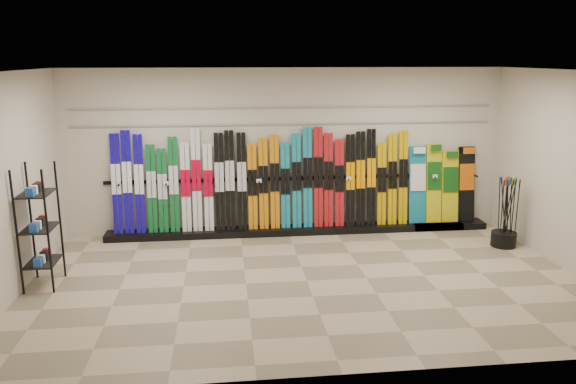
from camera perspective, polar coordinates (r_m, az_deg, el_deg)
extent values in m
plane|color=#86755C|center=(8.30, 1.93, -9.00)|extent=(8.00, 8.00, 0.00)
plane|color=beige|center=(10.28, -0.08, 4.15)|extent=(8.00, 0.00, 8.00)
plane|color=beige|center=(8.26, -26.59, 0.35)|extent=(0.00, 5.00, 5.00)
plane|color=beige|center=(9.32, 27.14, 1.65)|extent=(0.00, 5.00, 5.00)
plane|color=silver|center=(7.66, 2.11, 12.19)|extent=(8.00, 8.00, 0.00)
cube|color=black|center=(10.43, 1.29, -3.86)|extent=(8.00, 0.40, 0.12)
cube|color=#140996|center=(10.32, -17.03, 0.78)|extent=(0.17, 0.22, 1.77)
cube|color=#140996|center=(10.28, -16.00, 0.95)|extent=(0.17, 0.23, 1.82)
cube|color=#140996|center=(10.25, -14.86, 0.78)|extent=(0.17, 0.22, 1.75)
cube|color=#105D29|center=(10.23, -13.68, 0.31)|extent=(0.17, 0.20, 1.57)
cube|color=#105D29|center=(10.22, -12.62, 0.13)|extent=(0.17, 0.19, 1.49)
cube|color=#105D29|center=(10.18, -11.52, 0.74)|extent=(0.17, 0.21, 1.70)
cube|color=silver|center=(10.17, -10.34, 0.45)|extent=(0.17, 0.20, 1.59)
cube|color=silver|center=(10.15, -9.28, 1.18)|extent=(0.17, 0.23, 1.83)
cube|color=silver|center=(10.16, -8.09, 0.45)|extent=(0.17, 0.20, 1.56)
cube|color=black|center=(10.14, -6.98, 1.02)|extent=(0.17, 0.22, 1.75)
cube|color=black|center=(10.14, -5.92, 1.16)|extent=(0.17, 0.22, 1.79)
cube|color=black|center=(10.15, -4.70, 1.08)|extent=(0.17, 0.22, 1.75)
cube|color=orange|center=(10.17, -3.63, 0.53)|extent=(0.17, 0.20, 1.55)
cube|color=orange|center=(10.17, -2.51, 0.83)|extent=(0.17, 0.21, 1.65)
cube|color=orange|center=(10.19, -1.36, 1.03)|extent=(0.17, 0.21, 1.70)
cube|color=teal|center=(10.21, -0.27, 0.65)|extent=(0.17, 0.20, 1.56)
cube|color=teal|center=(10.23, 0.88, 1.14)|extent=(0.17, 0.22, 1.72)
cube|color=teal|center=(10.25, 2.01, 1.46)|extent=(0.17, 0.23, 1.83)
cube|color=#B2151B|center=(10.28, 3.09, 1.50)|extent=(0.17, 0.23, 1.83)
cube|color=#B2151B|center=(10.32, 4.15, 1.20)|extent=(0.17, 0.21, 1.72)
cube|color=#B2151B|center=(10.37, 5.25, 0.92)|extent=(0.17, 0.20, 1.61)
cube|color=black|center=(10.41, 6.35, 1.17)|extent=(0.17, 0.21, 1.69)
cube|color=black|center=(10.45, 7.38, 1.34)|extent=(0.17, 0.22, 1.74)
cube|color=black|center=(10.50, 8.45, 1.47)|extent=(0.17, 0.22, 1.78)
cube|color=#CC9802|center=(10.56, 9.50, 0.82)|extent=(0.17, 0.19, 1.53)
cube|color=#CC9802|center=(10.61, 10.56, 1.26)|extent=(0.17, 0.21, 1.69)
cube|color=#CC9802|center=(10.67, 11.62, 1.43)|extent=(0.17, 0.22, 1.74)
cube|color=#14728C|center=(10.82, 13.02, 0.71)|extent=(0.33, 0.22, 1.44)
cube|color=gold|center=(10.93, 14.60, 0.85)|extent=(0.29, 0.23, 1.48)
cube|color=gold|center=(11.05, 16.15, 0.55)|extent=(0.32, 0.21, 1.35)
cube|color=black|center=(11.17, 17.66, 0.76)|extent=(0.32, 0.22, 1.42)
cube|color=black|center=(8.59, -23.95, -3.23)|extent=(0.40, 0.60, 1.75)
cylinder|color=black|center=(10.39, 21.04, -4.48)|extent=(0.42, 0.42, 0.25)
cylinder|color=black|center=(10.14, 20.89, -2.04)|extent=(0.12, 0.16, 1.17)
cylinder|color=black|center=(10.26, 22.22, -1.99)|extent=(0.07, 0.11, 1.18)
cylinder|color=black|center=(10.35, 20.64, -1.72)|extent=(0.12, 0.07, 1.18)
cylinder|color=black|center=(10.35, 21.89, -1.83)|extent=(0.05, 0.10, 1.18)
cylinder|color=black|center=(10.30, 21.26, -1.84)|extent=(0.04, 0.11, 1.18)
cylinder|color=black|center=(10.26, 21.57, -1.93)|extent=(0.08, 0.15, 1.17)
cylinder|color=black|center=(10.33, 21.40, -1.81)|extent=(0.13, 0.04, 1.18)
cylinder|color=black|center=(10.30, 21.68, -1.88)|extent=(0.07, 0.07, 1.18)
cylinder|color=black|center=(10.26, 21.06, -1.88)|extent=(0.16, 0.11, 1.17)
cylinder|color=black|center=(10.42, 21.29, -1.67)|extent=(0.07, 0.15, 1.17)
cylinder|color=black|center=(10.23, 21.34, -1.95)|extent=(0.10, 0.14, 1.17)
cylinder|color=black|center=(10.20, 21.14, -1.97)|extent=(0.08, 0.11, 1.18)
cube|color=gray|center=(10.19, -0.07, 6.91)|extent=(7.60, 0.02, 0.03)
cube|color=gray|center=(10.16, -0.07, 8.59)|extent=(7.60, 0.02, 0.03)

